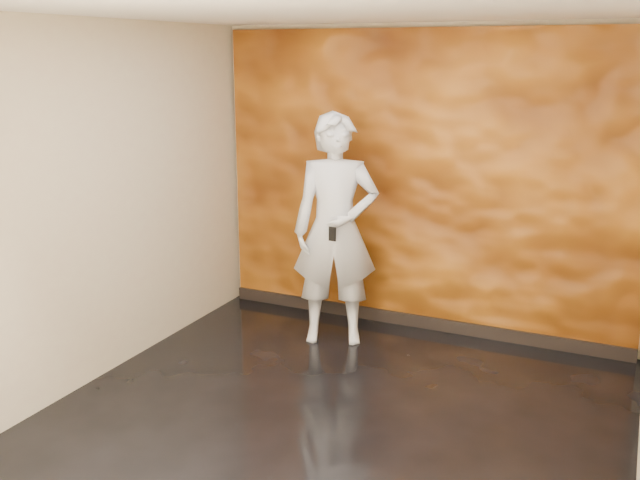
{
  "coord_description": "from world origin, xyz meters",
  "views": [
    {
      "loc": [
        1.86,
        -4.26,
        2.54
      ],
      "look_at": [
        -0.49,
        0.81,
        1.07
      ],
      "focal_mm": 40.0,
      "sensor_mm": 36.0,
      "label": 1
    }
  ],
  "objects": [
    {
      "name": "room",
      "position": [
        0.0,
        0.0,
        1.4
      ],
      "size": [
        4.02,
        4.02,
        2.81
      ],
      "color": "black",
      "rests_on": "ground"
    },
    {
      "name": "feature_wall",
      "position": [
        0.0,
        1.96,
        1.38
      ],
      "size": [
        3.9,
        0.06,
        2.75
      ],
      "primitive_type": "cube",
      "color": "#C66F18",
      "rests_on": "ground"
    },
    {
      "name": "baseboard",
      "position": [
        0.0,
        1.92,
        0.06
      ],
      "size": [
        3.9,
        0.04,
        0.12
      ],
      "primitive_type": "cube",
      "color": "black",
      "rests_on": "ground"
    },
    {
      "name": "man",
      "position": [
        -0.58,
        1.32,
        1.03
      ],
      "size": [
        0.88,
        0.73,
        2.06
      ],
      "primitive_type": "imported",
      "rotation": [
        0.0,
        0.0,
        0.38
      ],
      "color": "#A5AAB4",
      "rests_on": "ground"
    },
    {
      "name": "phone",
      "position": [
        -0.48,
        1.03,
        1.07
      ],
      "size": [
        0.07,
        0.02,
        0.12
      ],
      "primitive_type": "cube",
      "rotation": [
        0.0,
        0.0,
        -0.06
      ],
      "color": "black",
      "rests_on": "man"
    }
  ]
}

